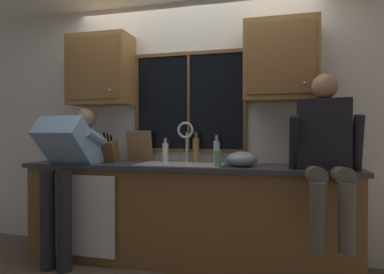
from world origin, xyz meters
TOP-DOWN VIEW (x-y plane):
  - back_wall at (0.00, 0.06)m, footprint 5.40×0.12m
  - window_glass at (-0.03, -0.01)m, footprint 1.10×0.02m
  - window_frame_top at (-0.03, -0.02)m, footprint 1.17×0.02m
  - window_frame_bottom at (-0.03, -0.02)m, footprint 1.17×0.02m
  - window_frame_left at (-0.60, -0.02)m, footprint 0.03×0.02m
  - window_frame_right at (0.53, -0.02)m, footprint 0.03×0.02m
  - window_mullion_center at (-0.03, -0.02)m, footprint 0.02×0.02m
  - lower_cabinet_run at (0.00, -0.29)m, footprint 3.00×0.58m
  - countertop at (0.00, -0.31)m, footprint 3.06×0.62m
  - dishwasher_front at (-0.85, -0.61)m, footprint 0.60×0.02m
  - upper_cabinet_left at (-0.94, -0.17)m, footprint 0.65×0.36m
  - upper_cabinet_right at (0.87, -0.17)m, footprint 0.65×0.36m
  - sink at (-0.03, -0.30)m, footprint 0.80×0.46m
  - faucet at (-0.03, -0.12)m, footprint 0.18×0.09m
  - person_standing at (-1.05, -0.57)m, footprint 0.53×0.72m
  - person_sitting_on_counter at (1.21, -0.57)m, footprint 0.54×0.62m
  - knife_block at (-0.78, -0.27)m, footprint 0.12×0.18m
  - cutting_board at (-0.54, -0.08)m, footprint 0.27×0.09m
  - mixing_bowl at (0.54, -0.37)m, footprint 0.28×0.28m
  - soap_dispenser at (0.35, -0.46)m, footprint 0.06×0.07m
  - bottle_green_glass at (0.07, -0.12)m, footprint 0.06×0.06m
  - bottle_tall_clear at (-0.25, -0.13)m, footprint 0.06×0.06m
  - bottle_amber_small at (0.27, -0.10)m, footprint 0.06×0.06m

SIDE VIEW (x-z plane):
  - lower_cabinet_run at x=0.00m, z-range 0.00..0.88m
  - dishwasher_front at x=-0.85m, z-range 0.09..0.83m
  - sink at x=-0.03m, z-range 0.72..0.93m
  - countertop at x=0.00m, z-range 0.88..0.92m
  - person_standing at x=-1.05m, z-range 0.19..1.66m
  - mixing_bowl at x=0.54m, z-range 0.91..1.05m
  - soap_dispenser at x=0.35m, z-range 0.90..1.09m
  - bottle_tall_clear at x=-0.25m, z-range 0.90..1.15m
  - knife_block at x=-0.78m, z-range 0.87..1.19m
  - window_frame_bottom at x=-0.03m, z-range 1.01..1.05m
  - bottle_amber_small at x=0.27m, z-range 0.90..1.18m
  - bottle_green_glass at x=0.07m, z-range 0.89..1.20m
  - cutting_board at x=-0.54m, z-range 0.92..1.23m
  - person_sitting_on_counter at x=1.21m, z-range 0.47..1.73m
  - faucet at x=-0.03m, z-range 0.97..1.37m
  - back_wall at x=0.00m, z-range 0.00..2.55m
  - window_glass at x=-0.03m, z-range 1.05..2.00m
  - window_frame_left at x=-0.60m, z-range 1.05..2.00m
  - window_frame_right at x=0.53m, z-range 1.05..2.00m
  - window_mullion_center at x=-0.03m, z-range 1.05..2.00m
  - upper_cabinet_left at x=-0.94m, z-range 1.50..2.22m
  - upper_cabinet_right at x=0.87m, z-range 1.50..2.22m
  - window_frame_top at x=-0.03m, z-range 2.00..2.04m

